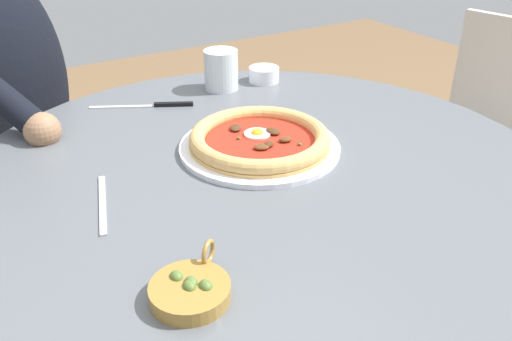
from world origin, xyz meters
The scene contains 9 objects.
dining_table centered at (0.00, 0.00, 0.61)m, with size 1.05×1.05×0.72m.
pizza_on_plate centered at (-0.06, 0.04, 0.74)m, with size 0.30×0.30×0.04m.
water_glass centered at (-0.38, 0.13, 0.76)m, with size 0.08×0.08×0.09m.
steak_knife centered at (-0.36, -0.04, 0.72)m, with size 0.11×0.20×0.01m.
ramekin_capers centered at (-0.37, 0.24, 0.74)m, with size 0.07×0.07×0.03m.
olive_pan centered at (0.23, -0.24, 0.73)m, with size 0.10×0.11×0.04m.
fork_utensil centered at (-0.03, -0.27, 0.72)m, with size 0.17×0.06×0.00m.
diner_person centered at (-0.64, -0.32, 0.52)m, with size 0.57×0.43×1.18m.
cafe_chair_spare_near centered at (-0.17, 0.89, 0.50)m, with size 0.50×0.50×0.81m.
Camera 1 is at (0.69, -0.43, 1.17)m, focal length 37.91 mm.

